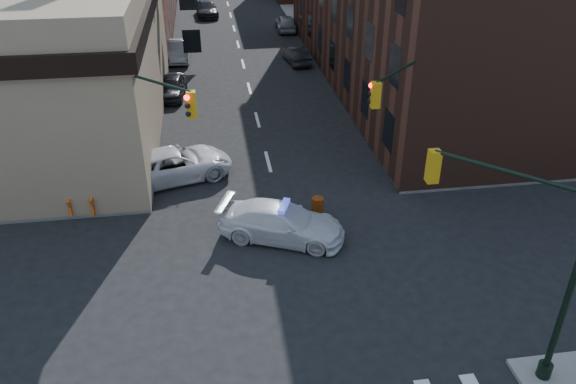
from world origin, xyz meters
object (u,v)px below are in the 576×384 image
object	(u,v)px
parked_car_wnear	(172,87)
police_car	(282,222)
pedestrian_b	(22,171)
barricade_nw_a	(83,204)
pedestrian_a	(43,194)
pickup	(175,164)
barrel_road	(318,207)
parked_car_wfar	(179,51)
parked_car_enear	(296,55)
barrel_bank	(165,169)

from	to	relation	value
parked_car_wnear	police_car	bearing A→B (deg)	-67.85
pedestrian_b	barricade_nw_a	size ratio (longest dim) A/B	1.52
parked_car_wnear	pedestrian_a	world-z (taller)	pedestrian_a
pickup	pedestrian_b	bearing A→B (deg)	76.07
police_car	pickup	distance (m)	7.75
pickup	barrel_road	distance (m)	8.06
barrel_road	parked_car_wnear	bearing A→B (deg)	112.85
parked_car_wfar	parked_car_enear	bearing A→B (deg)	-11.15
parked_car_wfar	barrel_road	bearing A→B (deg)	-73.06
parked_car_enear	pedestrian_b	bearing A→B (deg)	41.51
pickup	barrel_bank	size ratio (longest dim) A/B	6.03
parked_car_wfar	barrel_road	size ratio (longest dim) A/B	5.01
parked_car_enear	pedestrian_b	size ratio (longest dim) A/B	2.10
barrel_bank	police_car	bearing A→B (deg)	-50.36
pickup	parked_car_wfar	world-z (taller)	pickup
police_car	barrel_bank	distance (m)	8.24
parked_car_enear	parked_car_wfar	bearing A→B (deg)	-20.88
police_car	barricade_nw_a	distance (m)	9.31
parked_car_wfar	pedestrian_b	world-z (taller)	pedestrian_b
pickup	pedestrian_a	size ratio (longest dim) A/B	3.02
barricade_nw_a	parked_car_wnear	bearing A→B (deg)	79.48
parked_car_wnear	parked_car_wfar	xyz separation A→B (m)	(0.36, 8.84, 0.04)
parked_car_enear	pedestrian_a	xyz separation A→B (m)	(-15.13, -21.62, 0.44)
barricade_nw_a	pickup	bearing A→B (deg)	39.59
parked_car_wfar	parked_car_enear	world-z (taller)	parked_car_wfar
barricade_nw_a	barrel_road	bearing A→B (deg)	-5.88
barrel_road	pickup	bearing A→B (deg)	144.75
barrel_road	barrel_bank	size ratio (longest dim) A/B	0.98
parked_car_wnear	pedestrian_a	xyz separation A→B (m)	(-5.25, -15.04, 0.38)
barrel_bank	parked_car_wfar	bearing A→B (deg)	89.02
parked_car_enear	pickup	bearing A→B (deg)	56.12
parked_car_wnear	parked_car_enear	size ratio (longest dim) A/B	1.05
pedestrian_a	barrel_bank	xyz separation A→B (m)	(5.25, 2.98, -0.64)
barrel_bank	barrel_road	bearing A→B (deg)	-34.18
police_car	pedestrian_a	xyz separation A→B (m)	(-10.50, 3.36, 0.34)
parked_car_wnear	pickup	bearing A→B (deg)	-81.23
pedestrian_a	barrel_road	bearing A→B (deg)	7.48
parked_car_wfar	pedestrian_a	size ratio (longest dim) A/B	2.45
police_car	pedestrian_a	world-z (taller)	pedestrian_a
barrel_road	barricade_nw_a	size ratio (longest dim) A/B	0.73
pedestrian_b	parked_car_wfar	bearing A→B (deg)	72.51
parked_car_wfar	barrel_road	xyz separation A→B (m)	(6.76, -25.74, -0.31)
parked_car_wnear	parked_car_wfar	distance (m)	8.84
police_car	pedestrian_b	bearing A→B (deg)	86.30
parked_car_wfar	barricade_nw_a	size ratio (longest dim) A/B	3.65
police_car	barrel_road	bearing A→B (deg)	-28.96
parked_car_wnear	barrel_bank	world-z (taller)	parked_car_wnear
barricade_nw_a	barrel_bank	bearing A→B (deg)	45.31
parked_car_enear	pedestrian_a	size ratio (longest dim) A/B	2.14
parked_car_wnear	pedestrian_b	distance (m)	14.30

